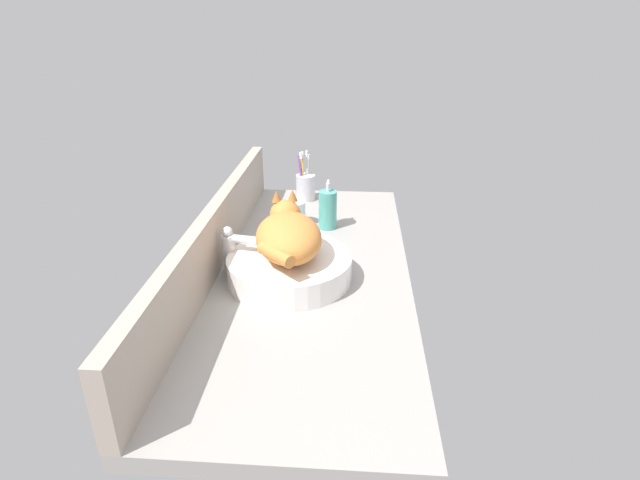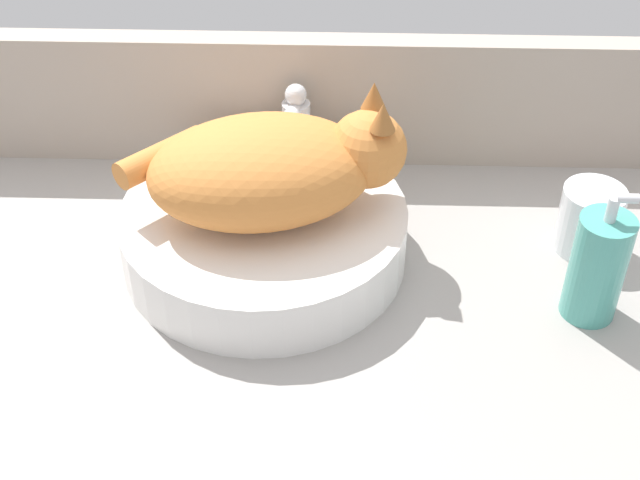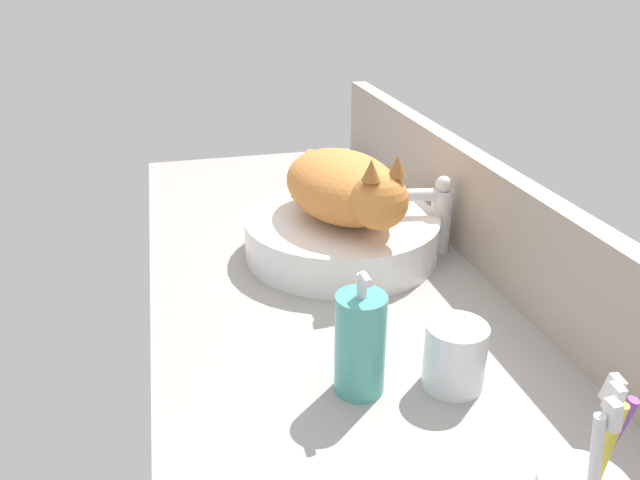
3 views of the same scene
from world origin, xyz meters
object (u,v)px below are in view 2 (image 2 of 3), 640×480
at_px(sink_basin, 264,234).
at_px(water_glass, 588,223).
at_px(faucet, 294,133).
at_px(cat, 273,167).
at_px(soap_dispenser, 597,267).

distance_m(sink_basin, water_glass, 0.38).
height_order(faucet, water_glass, faucet).
xyz_separation_m(sink_basin, cat, (0.01, 0.00, 0.09)).
bearing_deg(faucet, cat, -95.26).
distance_m(sink_basin, soap_dispenser, 0.37).
bearing_deg(soap_dispenser, sink_basin, 167.31).
bearing_deg(sink_basin, soap_dispenser, -12.69).
xyz_separation_m(sink_basin, faucet, (0.03, 0.16, 0.04)).
relative_size(faucet, soap_dispenser, 0.85).
bearing_deg(water_glass, faucet, 160.29).
relative_size(sink_basin, water_glass, 4.02).
relative_size(cat, water_glass, 3.92).
xyz_separation_m(cat, faucet, (0.01, 0.15, -0.05)).
relative_size(sink_basin, soap_dispenser, 2.07).
height_order(cat, faucet, cat).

